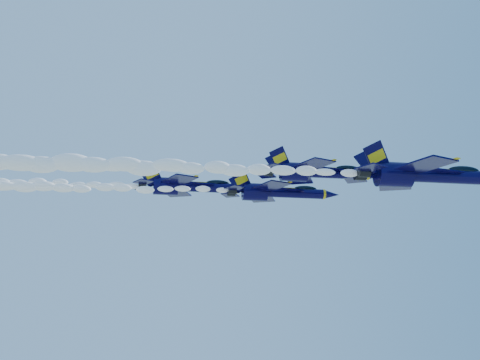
{
  "coord_description": "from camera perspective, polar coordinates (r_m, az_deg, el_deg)",
  "views": [
    {
      "loc": [
        -18.08,
        -83.92,
        129.94
      ],
      "look_at": [
        -4.22,
        1.59,
        152.63
      ],
      "focal_mm": 50.0,
      "sensor_mm": 36.0,
      "label": 1
    }
  ],
  "objects": [
    {
      "name": "jet_lead",
      "position": [
        84.56,
        15.47,
        0.42
      ],
      "size": [
        20.0,
        16.4,
        7.43
      ],
      "color": "black"
    },
    {
      "name": "jet_third",
      "position": [
        95.23,
        3.17,
        -1.04
      ],
      "size": [
        16.26,
        13.34,
        6.04
      ],
      "color": "black"
    },
    {
      "name": "jet_fourth",
      "position": [
        99.08,
        -4.43,
        -0.54
      ],
      "size": [
        16.9,
        13.86,
        6.28
      ],
      "color": "black"
    },
    {
      "name": "smoke_trail_jet_third",
      "position": [
        93.43,
        -14.34,
        -0.58
      ],
      "size": [
        43.64,
        1.81,
        1.63
      ],
      "primitive_type": "ellipsoid",
      "color": "white"
    },
    {
      "name": "jet_second",
      "position": [
        88.28,
        6.62,
        0.68
      ],
      "size": [
        16.17,
        13.26,
        6.01
      ],
      "color": "black"
    },
    {
      "name": "smoke_trail_jet_lead",
      "position": [
        77.05,
        -5.53,
        1.07
      ],
      "size": [
        43.64,
        2.23,
        2.01
      ],
      "primitive_type": "ellipsoid",
      "color": "white"
    },
    {
      "name": "smoke_trail_jet_second",
      "position": [
        85.13,
        -12.34,
        1.23
      ],
      "size": [
        43.64,
        1.8,
        1.62
      ],
      "primitive_type": "ellipsoid",
      "color": "white"
    }
  ]
}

